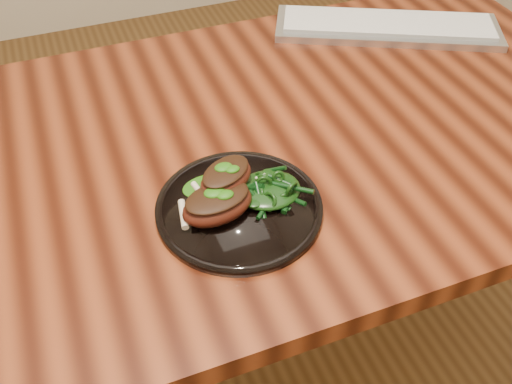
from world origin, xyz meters
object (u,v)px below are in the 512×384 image
lamb_chop_front (217,204)px  greens_heap (269,187)px  desk (218,179)px  keyboard (387,26)px  plate (239,208)px

lamb_chop_front → greens_heap: (0.09, 0.01, -0.01)m
desk → greens_heap: (0.03, -0.16, 0.11)m
desk → lamb_chop_front: size_ratio=13.34×
lamb_chop_front → keyboard: size_ratio=0.24×
plate → greens_heap: size_ratio=2.53×
desk → greens_heap: greens_heap is taller
desk → lamb_chop_front: (-0.06, -0.18, 0.12)m
desk → plate: 0.19m
plate → greens_heap: 0.05m
desk → plate: plate is taller
desk → keyboard: (0.48, 0.24, 0.09)m
desk → plate: size_ratio=6.36×
plate → lamb_chop_front: bearing=-166.4°
desk → plate: bearing=-96.3°
desk → keyboard: keyboard is taller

